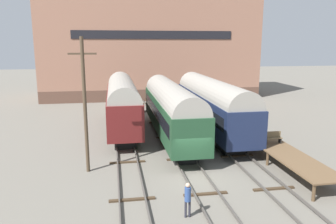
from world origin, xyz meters
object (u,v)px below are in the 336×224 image
at_px(train_car_maroon, 122,101).
at_px(person_worker, 188,196).
at_px(utility_pole, 85,104).
at_px(train_car_navy, 212,103).
at_px(train_car_green, 171,108).
at_px(bench, 273,137).

height_order(train_car_maroon, person_worker, train_car_maroon).
bearing_deg(train_car_maroon, utility_pole, -104.64).
height_order(train_car_navy, utility_pole, utility_pole).
relative_size(train_car_green, utility_pole, 1.84).
height_order(bench, utility_pole, utility_pole).
relative_size(train_car_green, person_worker, 9.03).
xyz_separation_m(bench, person_worker, (-8.50, -7.85, -0.44)).
bearing_deg(train_car_navy, bench, -70.15).
bearing_deg(train_car_navy, train_car_maroon, 164.77).
bearing_deg(train_car_maroon, person_worker, -81.37).
bearing_deg(bench, train_car_navy, 109.85).
distance_m(train_car_green, person_worker, 13.97).
distance_m(train_car_navy, train_car_green, 4.49).
relative_size(person_worker, utility_pole, 0.20).
xyz_separation_m(person_worker, utility_pole, (-5.39, 7.08, 3.57)).
bearing_deg(utility_pole, train_car_navy, 35.86).
relative_size(train_car_navy, bench, 12.37).
bearing_deg(person_worker, train_car_maroon, 98.63).
bearing_deg(person_worker, train_car_green, 83.40).
distance_m(bench, utility_pole, 14.25).
height_order(train_car_green, train_car_maroon, train_car_maroon).
distance_m(person_worker, utility_pole, 9.59).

